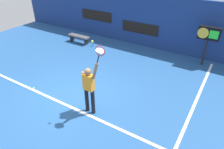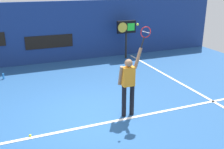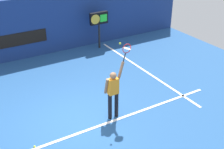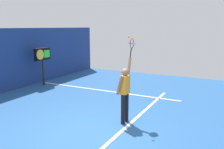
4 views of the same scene
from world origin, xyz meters
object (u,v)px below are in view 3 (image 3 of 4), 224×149
tennis_player (113,91)px  tennis_racket (127,49)px  tennis_ball (120,43)px  scoreboard_clock (99,20)px  spare_ball (35,147)px

tennis_player → tennis_racket: bearing=-0.5°
tennis_player → tennis_ball: (0.23, -0.01, 1.60)m
tennis_player → scoreboard_clock: size_ratio=1.05×
tennis_racket → scoreboard_clock: 6.02m
tennis_player → spare_ball: 2.92m
tennis_player → scoreboard_clock: 6.14m
tennis_ball → spare_ball: tennis_ball is taller
tennis_ball → tennis_racket: bearing=1.1°
tennis_player → spare_ball: tennis_player is taller
tennis_racket → spare_ball: 3.98m
tennis_ball → spare_ball: 3.94m
tennis_racket → tennis_ball: 0.35m
tennis_player → scoreboard_clock: tennis_player is taller
tennis_player → spare_ball: (-2.75, -0.13, -0.98)m
tennis_player → tennis_racket: (0.47, -0.00, 1.35)m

